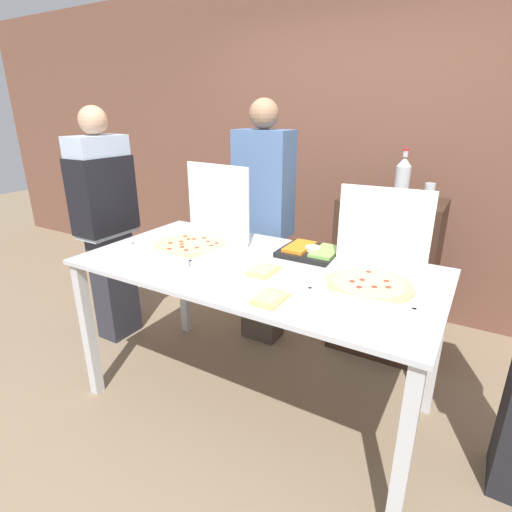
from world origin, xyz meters
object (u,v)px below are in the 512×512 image
(paper_plate_front_right, at_px, (263,272))
(soda_can_silver, at_px, (429,193))
(soda_bottle, at_px, (402,179))
(pizza_box_far_right, at_px, (373,271))
(pizza_box_near_right, at_px, (198,234))
(person_guest_cap, at_px, (263,223))
(veggie_tray, at_px, (312,252))
(paper_plate_front_left, at_px, (270,300))
(soda_can_colored, at_px, (403,187))
(person_server_vest, at_px, (106,215))

(paper_plate_front_right, bearing_deg, soda_can_silver, 62.61)
(soda_bottle, bearing_deg, pizza_box_far_right, -84.38)
(pizza_box_near_right, distance_m, person_guest_cap, 0.63)
(paper_plate_front_right, relative_size, veggie_tray, 0.70)
(paper_plate_front_left, relative_size, person_guest_cap, 0.11)
(soda_can_colored, bearing_deg, pizza_box_near_right, -130.81)
(paper_plate_front_right, height_order, soda_bottle, soda_bottle)
(veggie_tray, height_order, soda_can_silver, soda_can_silver)
(pizza_box_near_right, height_order, soda_can_silver, pizza_box_near_right)
(paper_plate_front_right, bearing_deg, veggie_tray, 74.82)
(soda_bottle, bearing_deg, person_guest_cap, -162.24)
(soda_bottle, height_order, soda_can_colored, soda_bottle)
(soda_bottle, relative_size, person_server_vest, 0.19)
(veggie_tray, bearing_deg, person_server_vest, -174.31)
(pizza_box_near_right, distance_m, soda_bottle, 1.36)
(paper_plate_front_left, relative_size, veggie_tray, 0.55)
(soda_can_silver, bearing_deg, soda_bottle, -153.93)
(pizza_box_far_right, bearing_deg, soda_bottle, 91.74)
(person_guest_cap, height_order, person_server_vest, person_guest_cap)
(pizza_box_far_right, bearing_deg, paper_plate_front_left, -134.45)
(soda_bottle, distance_m, person_guest_cap, 0.99)
(paper_plate_front_left, xyz_separation_m, person_guest_cap, (-0.63, 1.05, 0.01))
(pizza_box_near_right, bearing_deg, paper_plate_front_left, -24.36)
(paper_plate_front_left, height_order, veggie_tray, veggie_tray)
(veggie_tray, bearing_deg, pizza_box_near_right, -161.41)
(veggie_tray, height_order, person_server_vest, person_server_vest)
(person_guest_cap, bearing_deg, soda_can_silver, -160.87)
(paper_plate_front_left, xyz_separation_m, soda_can_colored, (0.22, 1.54, 0.28))
(person_server_vest, bearing_deg, veggie_tray, 95.69)
(paper_plate_front_right, bearing_deg, person_guest_cap, 119.63)
(pizza_box_near_right, height_order, paper_plate_front_right, pizza_box_near_right)
(paper_plate_front_right, xyz_separation_m, soda_bottle, (0.43, 1.06, 0.36))
(pizza_box_near_right, distance_m, veggie_tray, 0.70)
(paper_plate_front_right, bearing_deg, person_server_vest, 170.92)
(pizza_box_near_right, height_order, soda_bottle, soda_bottle)
(pizza_box_near_right, height_order, paper_plate_front_left, pizza_box_near_right)
(soda_can_silver, distance_m, person_guest_cap, 1.13)
(pizza_box_far_right, bearing_deg, soda_can_colored, 92.08)
(pizza_box_far_right, xyz_separation_m, pizza_box_near_right, (-1.08, 0.03, 0.01))
(soda_bottle, bearing_deg, paper_plate_front_right, -112.00)
(paper_plate_front_left, bearing_deg, person_server_vest, 163.25)
(soda_can_silver, relative_size, soda_can_colored, 1.00)
(pizza_box_far_right, relative_size, paper_plate_front_right, 1.95)
(soda_bottle, height_order, person_server_vest, person_server_vest)
(soda_can_silver, height_order, person_guest_cap, person_guest_cap)
(soda_bottle, bearing_deg, pizza_box_near_right, -137.73)
(paper_plate_front_left, distance_m, soda_bottle, 1.40)
(pizza_box_far_right, bearing_deg, pizza_box_near_right, 174.32)
(paper_plate_front_right, height_order, person_guest_cap, person_guest_cap)
(person_server_vest, bearing_deg, soda_bottle, 113.66)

